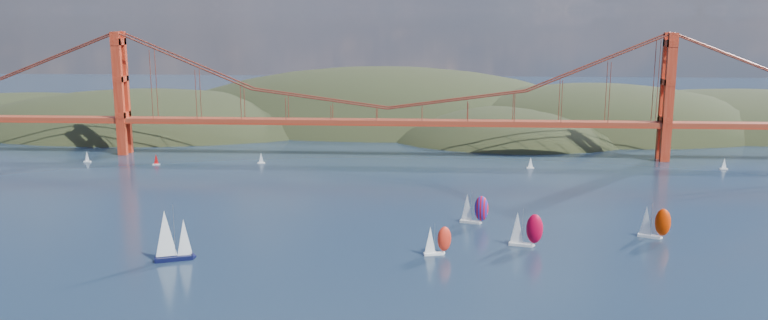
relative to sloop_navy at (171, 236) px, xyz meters
The scene contains 13 objects.
ground 60.29m from the sloop_navy, 36.46° to the right, with size 1200.00×1200.00×0.00m, color black.
headlands 260.65m from the sloop_navy, 69.00° to the left, with size 725.00×225.00×96.00m.
bridge 153.82m from the sloop_navy, 72.17° to the left, with size 552.00×12.00×55.00m.
sloop_navy is the anchor object (origin of this frame).
racer_0 69.76m from the sloop_navy, ahead, with size 7.76×4.59×8.69m.
racer_1 95.30m from the sloop_navy, 10.95° to the left, with size 9.46×5.18×10.60m.
racer_2 134.24m from the sloop_navy, 12.07° to the left, with size 9.05×6.43×10.15m.
racer_rwb 89.95m from the sloop_navy, 26.39° to the left, with size 8.97×5.45×10.04m.
distant_boat_1 148.19m from the sloop_navy, 122.93° to the left, with size 3.00×2.00×4.70m.
distant_boat_2 129.83m from the sloop_navy, 112.01° to the left, with size 3.00×2.00×4.70m.
distant_boat_3 126.29m from the sloop_navy, 92.27° to the left, with size 3.00×2.00×4.70m.
distant_boat_4 226.22m from the sloop_navy, 33.91° to the left, with size 3.00×2.00×4.70m.
distant_boat_8 164.11m from the sloop_navy, 48.60° to the left, with size 3.00×2.00×4.70m.
Camera 1 is at (18.85, -147.09, 64.21)m, focal length 35.00 mm.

